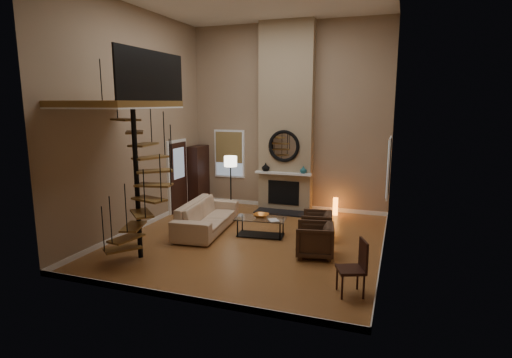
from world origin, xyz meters
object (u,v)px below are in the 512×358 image
(hutch, at_px, (198,175))
(armchair_near, at_px, (319,225))
(coffee_table, at_px, (261,225))
(side_chair, at_px, (356,265))
(floor_lamp, at_px, (231,166))
(accent_lamp, at_px, (335,206))
(sofa, at_px, (207,215))
(armchair_far, at_px, (318,240))

(hutch, relative_size, armchair_near, 2.58)
(hutch, relative_size, coffee_table, 1.43)
(hutch, relative_size, side_chair, 1.91)
(floor_lamp, relative_size, accent_lamp, 3.35)
(side_chair, bearing_deg, floor_lamp, 134.58)
(armchair_near, xyz_separation_m, coffee_table, (-1.40, -0.21, -0.07))
(floor_lamp, bearing_deg, armchair_near, -26.49)
(hutch, relative_size, floor_lamp, 1.07)
(accent_lamp, xyz_separation_m, side_chair, (1.09, -4.93, 0.28))
(armchair_near, bearing_deg, sofa, -92.49)
(sofa, bearing_deg, hutch, 25.23)
(side_chair, bearing_deg, armchair_near, 113.09)
(hutch, bearing_deg, floor_lamp, -28.46)
(sofa, height_order, floor_lamp, floor_lamp)
(armchair_far, xyz_separation_m, accent_lamp, (-0.16, 3.40, -0.10))
(sofa, relative_size, armchair_far, 3.12)
(armchair_far, relative_size, accent_lamp, 1.55)
(sofa, distance_m, armchair_far, 3.11)
(sofa, bearing_deg, floor_lamp, -4.22)
(floor_lamp, bearing_deg, sofa, -88.22)
(armchair_far, distance_m, accent_lamp, 3.40)
(accent_lamp, bearing_deg, side_chair, -77.50)
(sofa, xyz_separation_m, coffee_table, (1.42, 0.05, -0.11))
(hutch, bearing_deg, armchair_near, -27.16)
(sofa, height_order, coffee_table, sofa)
(sofa, relative_size, armchair_near, 3.47)
(sofa, bearing_deg, side_chair, -126.88)
(sofa, height_order, accent_lamp, sofa)
(hutch, distance_m, sofa, 2.95)
(armchair_far, distance_m, floor_lamp, 4.10)
(armchair_near, height_order, accent_lamp, armchair_near)
(floor_lamp, xyz_separation_m, accent_lamp, (2.90, 0.88, -1.16))
(armchair_far, height_order, coffee_table, armchair_far)
(coffee_table, height_order, accent_lamp, accent_lamp)
(armchair_far, height_order, side_chair, side_chair)
(hutch, height_order, floor_lamp, hutch)
(armchair_far, bearing_deg, hutch, -136.55)
(side_chair, bearing_deg, hutch, 138.37)
(hutch, bearing_deg, armchair_far, -36.22)
(hutch, xyz_separation_m, armchair_far, (4.51, -3.30, -0.60))
(coffee_table, relative_size, side_chair, 1.34)
(hutch, distance_m, accent_lamp, 4.40)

